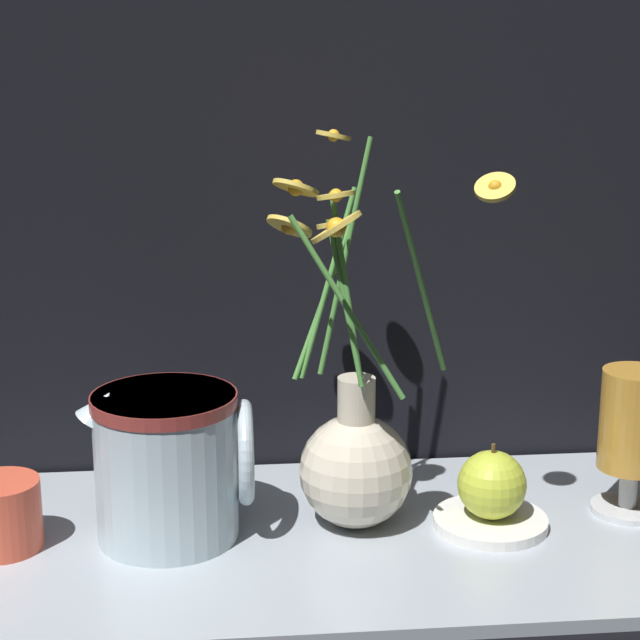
# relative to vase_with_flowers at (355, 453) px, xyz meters

# --- Properties ---
(ground_plane) EXTENTS (6.00, 6.00, 0.00)m
(ground_plane) POSITION_rel_vase_with_flowers_xyz_m (-0.05, -0.02, -0.08)
(ground_plane) COLOR black
(shelf) EXTENTS (0.74, 0.34, 0.01)m
(shelf) POSITION_rel_vase_with_flowers_xyz_m (-0.05, -0.02, -0.08)
(shelf) COLOR #9EA8B2
(shelf) RESTS_ON ground_plane
(vase_with_flowers) EXTENTS (0.21, 0.21, 0.36)m
(vase_with_flowers) POSITION_rel_vase_with_flowers_xyz_m (0.00, 0.00, 0.00)
(vase_with_flowers) COLOR beige
(vase_with_flowers) RESTS_ON shelf
(ceramic_pitcher) EXTENTS (0.16, 0.13, 0.15)m
(ceramic_pitcher) POSITION_rel_vase_with_flowers_xyz_m (-0.17, -0.01, 0.00)
(ceramic_pitcher) COLOR silver
(ceramic_pitcher) RESTS_ON shelf
(tea_glass) EXTENTS (0.07, 0.07, 0.14)m
(tea_glass) POSITION_rel_vase_with_flowers_xyz_m (0.27, 0.00, 0.02)
(tea_glass) COLOR silver
(tea_glass) RESTS_ON shelf
(saucer_plate) EXTENTS (0.11, 0.11, 0.01)m
(saucer_plate) POSITION_rel_vase_with_flowers_xyz_m (0.13, -0.02, -0.07)
(saucer_plate) COLOR white
(saucer_plate) RESTS_ON shelf
(orange_fruit) EXTENTS (0.06, 0.06, 0.07)m
(orange_fruit) POSITION_rel_vase_with_flowers_xyz_m (0.13, -0.02, -0.03)
(orange_fruit) COLOR #B7C638
(orange_fruit) RESTS_ON saucer_plate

